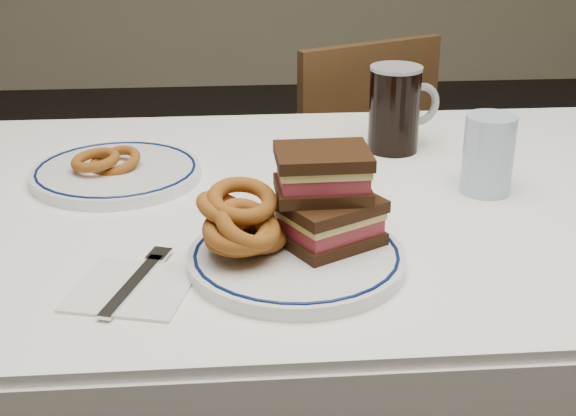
{
  "coord_description": "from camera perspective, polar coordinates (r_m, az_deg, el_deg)",
  "views": [
    {
      "loc": [
        -0.11,
        -1.1,
        1.22
      ],
      "look_at": [
        -0.03,
        -0.2,
        0.82
      ],
      "focal_mm": 50.0,
      "sensor_mm": 36.0,
      "label": 1
    }
  ],
  "objects": [
    {
      "name": "water_glass",
      "position": [
        1.24,
        14.05,
        3.72
      ],
      "size": [
        0.08,
        0.08,
        0.12
      ],
      "primitive_type": "cylinder",
      "color": "#AAC3DB",
      "rests_on": "dining_table"
    },
    {
      "name": "chair_far",
      "position": [
        2.09,
        3.92,
        1.96
      ],
      "size": [
        0.51,
        0.51,
        0.83
      ],
      "color": "#442815",
      "rests_on": "floor"
    },
    {
      "name": "onion_rings_far",
      "position": [
        1.3,
        -12.82,
        3.28
      ],
      "size": [
        0.11,
        0.1,
        0.05
      ],
      "color": "#69350E",
      "rests_on": "far_plate"
    },
    {
      "name": "far_plate",
      "position": [
        1.3,
        -12.1,
        2.49
      ],
      "size": [
        0.27,
        0.27,
        0.02
      ],
      "color": "white",
      "rests_on": "dining_table"
    },
    {
      "name": "napkin_fork",
      "position": [
        0.97,
        -10.94,
        -5.48
      ],
      "size": [
        0.16,
        0.18,
        0.01
      ],
      "color": "silver",
      "rests_on": "dining_table"
    },
    {
      "name": "onion_rings_main",
      "position": [
        0.98,
        -3.22,
        -1.13
      ],
      "size": [
        0.11,
        0.12,
        0.09
      ],
      "color": "#69350E",
      "rests_on": "main_plate"
    },
    {
      "name": "ketchup_ramekin",
      "position": [
        1.06,
        -0.12,
        -0.39
      ],
      "size": [
        0.06,
        0.06,
        0.03
      ],
      "color": "silver",
      "rests_on": "main_plate"
    },
    {
      "name": "reuben_sandwich",
      "position": [
        1.0,
        2.77,
        0.78
      ],
      "size": [
        0.15,
        0.14,
        0.12
      ],
      "color": "black",
      "rests_on": "main_plate"
    },
    {
      "name": "beer_mug",
      "position": [
        1.39,
        7.69,
        7.06
      ],
      "size": [
        0.13,
        0.09,
        0.15
      ],
      "color": "black",
      "rests_on": "dining_table"
    },
    {
      "name": "dining_table",
      "position": [
        1.25,
        0.86,
        -3.69
      ],
      "size": [
        1.27,
        0.87,
        0.75
      ],
      "color": "white",
      "rests_on": "floor"
    },
    {
      "name": "main_plate",
      "position": [
        1.0,
        0.6,
        -3.58
      ],
      "size": [
        0.27,
        0.27,
        0.02
      ],
      "color": "white",
      "rests_on": "dining_table"
    }
  ]
}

